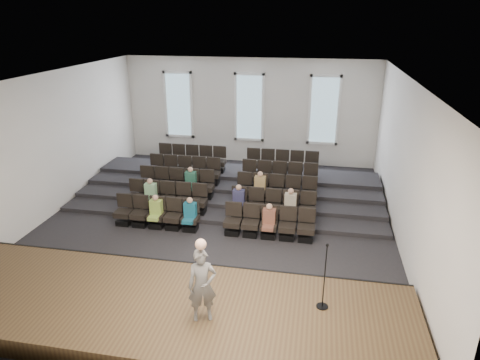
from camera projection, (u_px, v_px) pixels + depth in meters
name	position (u px, v px, depth m)	size (l,w,h in m)	color
ground	(216.00, 224.00, 14.90)	(14.00, 14.00, 0.00)	black
ceiling	(212.00, 78.00, 13.09)	(12.00, 14.00, 0.02)	white
wall_back	(249.00, 111.00, 20.43)	(12.00, 0.04, 5.00)	silver
wall_front	(119.00, 275.00, 7.56)	(12.00, 0.04, 5.00)	silver
wall_left	(48.00, 146.00, 15.03)	(0.04, 14.00, 5.00)	silver
wall_right	(407.00, 167.00, 12.96)	(0.04, 14.00, 5.00)	silver
stage	(165.00, 311.00, 10.13)	(11.80, 3.60, 0.50)	#4B3920
stage_lip	(187.00, 270.00, 11.75)	(11.80, 0.06, 0.52)	black
risers	(234.00, 185.00, 17.73)	(11.80, 4.80, 0.60)	black
seating_rows	(225.00, 189.00, 16.06)	(6.80, 4.70, 1.67)	black
windows	(249.00, 108.00, 20.30)	(8.44, 0.10, 3.24)	white
audience	(217.00, 199.00, 14.90)	(5.45, 2.64, 1.10)	#8DAE45
speaker	(202.00, 285.00, 9.21)	(0.63, 0.41, 1.72)	#615F5C
mic_stand	(324.00, 289.00, 9.71)	(0.28, 0.28, 1.66)	black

